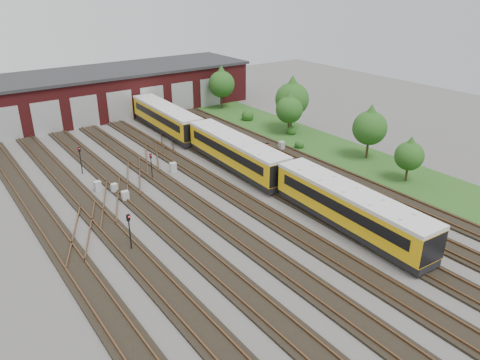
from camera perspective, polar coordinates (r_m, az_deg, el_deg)
ground at (r=39.93m, az=0.71°, el=-5.00°), size 120.00×120.00×0.00m
track_network at (r=40.21m, az=0.02°, el=-4.60°), size 30.40×70.00×0.33m
maintenance_shed at (r=73.02m, az=-18.49°, el=9.86°), size 51.00×12.50×6.35m
grass_verge at (r=58.39m, az=9.99°, el=4.18°), size 8.00×55.00×0.05m
metro_train at (r=49.67m, az=-0.49°, el=3.44°), size 3.49×47.67×3.21m
signal_mast_0 at (r=35.83m, az=-13.34°, el=-5.68°), size 0.29×0.28×3.08m
signal_mast_1 at (r=51.33m, az=-18.90°, el=2.70°), size 0.26×0.25×2.94m
signal_mast_2 at (r=47.73m, az=-10.77°, el=1.98°), size 0.25×0.24×2.89m
signal_mast_3 at (r=49.27m, az=3.32°, el=3.31°), size 0.30×0.28×3.16m
relay_cabinet_0 at (r=47.10m, az=-16.96°, el=-0.73°), size 0.64×0.54×1.03m
relay_cabinet_1 at (r=46.33m, az=-15.07°, el=-0.98°), size 0.59×0.50×0.94m
relay_cabinet_2 at (r=44.34m, az=-13.80°, el=-1.93°), size 0.63×0.53×1.02m
relay_cabinet_3 at (r=49.87m, az=-8.15°, el=1.51°), size 0.72×0.62×1.08m
relay_cabinet_4 at (r=55.96m, az=5.08°, el=4.15°), size 0.68×0.58×1.08m
tree_0 at (r=73.32m, az=-2.27°, el=11.97°), size 4.03×4.03×6.69m
tree_1 at (r=61.04m, az=6.04°, el=8.90°), size 3.50×3.50×5.80m
tree_2 at (r=62.63m, az=6.39°, el=10.23°), size 4.45×4.45×7.37m
tree_3 at (r=49.25m, az=19.99°, el=3.15°), size 2.89×2.89×4.79m
tree_4 at (r=54.07m, az=15.58°, el=6.59°), size 3.82×3.82×6.33m
bush_0 at (r=56.95m, az=7.26°, el=4.44°), size 1.14×1.14×1.14m
bush_1 at (r=61.88m, az=6.29°, el=6.14°), size 1.32×1.32×1.32m
bush_2 at (r=67.71m, az=0.94°, el=8.01°), size 1.74×1.74×1.74m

